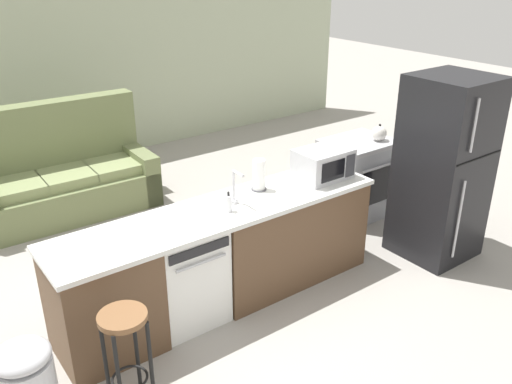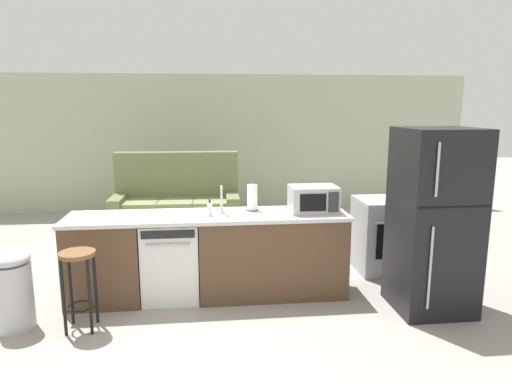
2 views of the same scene
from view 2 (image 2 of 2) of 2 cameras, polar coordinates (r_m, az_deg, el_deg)
ground_plane at (r=5.09m, az=-7.50°, el=-12.72°), size 24.00×24.00×0.00m
wall_back at (r=8.90m, az=-5.26°, el=6.10°), size 10.00×0.06×2.60m
kitchen_counter at (r=4.94m, az=-4.82°, el=-8.20°), size 2.94×0.66×0.90m
dishwasher at (r=4.95m, az=-10.55°, el=-8.29°), size 0.58×0.61×0.84m
stove_range at (r=5.88m, az=16.12°, el=-5.14°), size 0.76×0.68×0.90m
refrigerator at (r=4.81m, az=21.34°, el=-3.39°), size 0.72×0.73×1.82m
microwave at (r=4.90m, az=7.18°, el=-0.87°), size 0.50×0.37×0.28m
sink_faucet at (r=4.80m, az=-4.33°, el=-1.18°), size 0.07×0.18×0.30m
paper_towel_roll at (r=4.93m, az=-0.47°, el=-0.75°), size 0.14×0.14×0.28m
soap_bottle at (r=4.72m, az=-5.80°, el=-2.15°), size 0.06×0.06×0.18m
kettle at (r=5.72m, az=18.44°, el=-0.23°), size 0.21×0.17×0.19m
bar_stool at (r=4.46m, az=-21.31°, el=-9.48°), size 0.32×0.32×0.74m
trash_bin at (r=4.77m, az=-28.12°, el=-10.71°), size 0.35×0.35×0.74m
couch at (r=7.54m, az=-9.85°, el=-1.84°), size 2.02×0.95×1.27m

